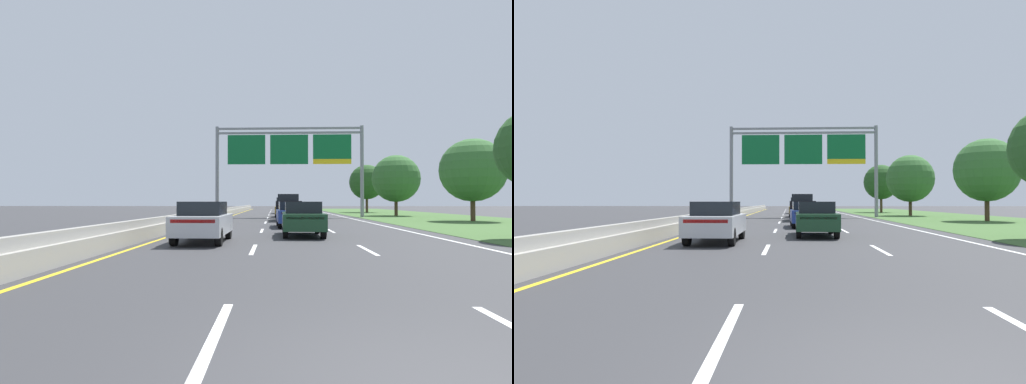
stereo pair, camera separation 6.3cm
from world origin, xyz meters
TOP-DOWN VIEW (x-y plane):
  - ground_plane at (0.00, 35.00)m, footprint 220.00×220.00m
  - lane_striping at (0.00, 34.54)m, footprint 11.96×106.00m
  - grass_verge_right at (13.95, 35.00)m, footprint 14.00×110.00m
  - median_barrier_concrete at (-6.60, 35.00)m, footprint 0.60×110.00m
  - overhead_sign_gantry at (0.30, 39.73)m, footprint 15.06×0.42m
  - pickup_truck_black at (-0.04, 31.78)m, footprint 2.07×5.43m
  - car_darkgreen_centre_lane_sedan at (0.12, 16.10)m, footprint 1.87×4.42m
  - car_gold_centre_lane_sedan at (-0.22, 40.23)m, footprint 1.88×4.42m
  - car_white_centre_lane_suv at (-0.11, 52.84)m, footprint 1.91×4.71m
  - car_blue_centre_lane_sedan at (-0.10, 22.77)m, footprint 1.93×4.44m
  - car_silver_left_lane_sedan at (-3.91, 12.92)m, footprint 1.84×4.41m
  - roadside_tree_mid at (14.62, 31.15)m, footprint 5.03×5.03m
  - roadside_tree_far at (12.21, 44.08)m, footprint 5.19×5.19m
  - roadside_tree_distant at (12.10, 58.48)m, footprint 4.99×4.99m

SIDE VIEW (x-z plane):
  - ground_plane at x=0.00m, z-range 0.00..0.00m
  - lane_striping at x=0.00m, z-range 0.00..0.01m
  - grass_verge_right at x=13.95m, z-range 0.00..0.02m
  - median_barrier_concrete at x=-6.60m, z-range -0.07..0.78m
  - car_darkgreen_centre_lane_sedan at x=0.12m, z-range 0.03..1.60m
  - car_gold_centre_lane_sedan at x=-0.22m, z-range 0.03..1.60m
  - car_blue_centre_lane_sedan at x=-0.10m, z-range 0.03..1.60m
  - car_silver_left_lane_sedan at x=-3.91m, z-range 0.03..1.60m
  - pickup_truck_black at x=-0.04m, z-range -0.03..2.17m
  - car_white_centre_lane_suv at x=-0.11m, z-range 0.04..2.15m
  - roadside_tree_mid at x=14.62m, z-range 0.78..7.38m
  - roadside_tree_far at x=12.21m, z-range 0.76..7.47m
  - roadside_tree_distant at x=12.10m, z-range 0.94..7.83m
  - overhead_sign_gantry at x=0.30m, z-range 1.90..11.16m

